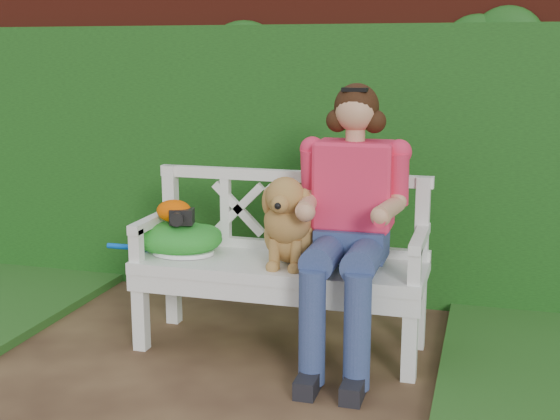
# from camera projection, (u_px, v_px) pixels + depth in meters

# --- Properties ---
(ground) EXTENTS (60.00, 60.00, 0.00)m
(ground) POSITION_uv_depth(u_px,v_px,m) (177.00, 405.00, 3.33)
(ground) COLOR #331F16
(brick_wall) EXTENTS (10.00, 0.30, 2.20)m
(brick_wall) POSITION_uv_depth(u_px,v_px,m) (290.00, 120.00, 4.89)
(brick_wall) COLOR #5B1B10
(brick_wall) RESTS_ON ground
(ivy_hedge) EXTENTS (10.00, 0.18, 1.70)m
(ivy_hedge) POSITION_uv_depth(u_px,v_px,m) (280.00, 163.00, 4.73)
(ivy_hedge) COLOR #205F19
(ivy_hedge) RESTS_ON ground
(garden_bench) EXTENTS (1.64, 0.79, 0.48)m
(garden_bench) POSITION_uv_depth(u_px,v_px,m) (280.00, 305.00, 3.92)
(garden_bench) COLOR white
(garden_bench) RESTS_ON ground
(seated_woman) EXTENTS (0.60, 0.79, 1.36)m
(seated_woman) POSITION_uv_depth(u_px,v_px,m) (352.00, 229.00, 3.71)
(seated_woman) COLOR #C93C4B
(seated_woman) RESTS_ON ground
(dog) EXTENTS (0.36, 0.46, 0.47)m
(dog) POSITION_uv_depth(u_px,v_px,m) (291.00, 218.00, 3.77)
(dog) COLOR #955C40
(dog) RESTS_ON garden_bench
(tennis_racket) EXTENTS (0.67, 0.34, 0.03)m
(tennis_racket) POSITION_uv_depth(u_px,v_px,m) (178.00, 251.00, 4.00)
(tennis_racket) COLOR beige
(tennis_racket) RESTS_ON garden_bench
(green_bag) EXTENTS (0.55, 0.45, 0.17)m
(green_bag) POSITION_uv_depth(u_px,v_px,m) (177.00, 237.00, 4.02)
(green_bag) COLOR #2B7931
(green_bag) RESTS_ON garden_bench
(camera_item) EXTENTS (0.14, 0.12, 0.08)m
(camera_item) POSITION_uv_depth(u_px,v_px,m) (182.00, 216.00, 3.94)
(camera_item) COLOR black
(camera_item) RESTS_ON green_bag
(baseball_glove) EXTENTS (0.20, 0.16, 0.12)m
(baseball_glove) POSITION_uv_depth(u_px,v_px,m) (174.00, 211.00, 3.98)
(baseball_glove) COLOR #DC5000
(baseball_glove) RESTS_ON green_bag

